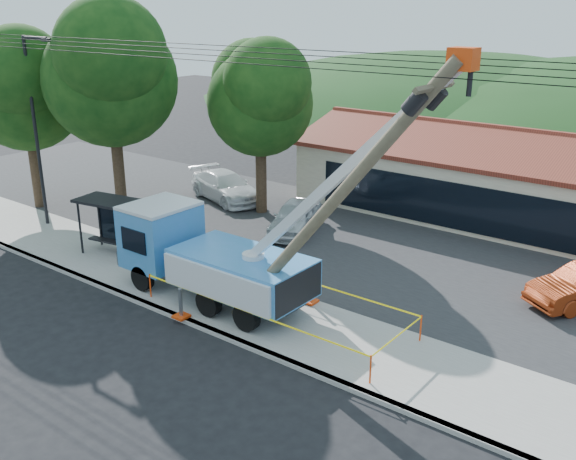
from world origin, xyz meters
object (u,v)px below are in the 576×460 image
(leaning_pole, at_px, (337,199))
(car_white, at_px, (226,202))
(car_silver, at_px, (295,234))
(utility_truck, at_px, (210,254))
(bus_shelter, at_px, (110,213))

(leaning_pole, distance_m, car_white, 17.83)
(car_silver, bearing_deg, car_white, 142.47)
(car_silver, relative_size, car_white, 0.84)
(utility_truck, xyz_separation_m, car_white, (-8.18, 9.55, -1.83))
(utility_truck, relative_size, bus_shelter, 4.78)
(bus_shelter, bearing_deg, utility_truck, -15.94)
(utility_truck, xyz_separation_m, car_silver, (-1.92, 7.63, -1.83))
(leaning_pole, bearing_deg, car_silver, 133.24)
(bus_shelter, relative_size, car_silver, 0.61)
(leaning_pole, bearing_deg, car_white, 144.16)
(bus_shelter, distance_m, car_white, 9.20)
(bus_shelter, xyz_separation_m, car_white, (-1.60, 8.86, -1.92))
(bus_shelter, height_order, car_white, bus_shelter)
(utility_truck, relative_size, leaning_pole, 1.43)
(leaning_pole, distance_m, car_silver, 12.20)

